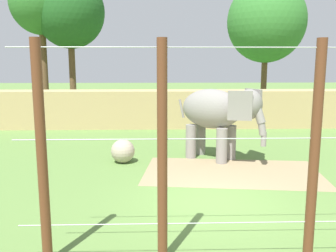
{
  "coord_description": "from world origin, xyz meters",
  "views": [
    {
      "loc": [
        -1.52,
        -9.13,
        3.65
      ],
      "look_at": [
        -1.11,
        3.91,
        1.4
      ],
      "focal_mm": 39.13,
      "sensor_mm": 36.0,
      "label": 1
    }
  ],
  "objects": [
    {
      "name": "elephant",
      "position": [
        0.78,
        4.43,
        1.82
      ],
      "size": [
        3.25,
        2.87,
        2.74
      ],
      "color": "gray",
      "rests_on": "ground"
    },
    {
      "name": "tree_left_of_centre",
      "position": [
        -7.38,
        16.8,
        7.05
      ],
      "size": [
        4.69,
        4.69,
        9.55
      ],
      "color": "brown",
      "rests_on": "ground"
    },
    {
      "name": "tree_far_left",
      "position": [
        6.7,
        18.85,
        6.7
      ],
      "size": [
        5.81,
        5.81,
        9.77
      ],
      "color": "brown",
      "rests_on": "ground"
    },
    {
      "name": "dirt_patch",
      "position": [
        1.02,
        2.73,
        0.0
      ],
      "size": [
        6.24,
        4.07,
        0.01
      ],
      "primitive_type": "cube",
      "rotation": [
        0.0,
        0.0,
        -0.12
      ],
      "color": "#937F5B",
      "rests_on": "ground"
    },
    {
      "name": "cable_fence",
      "position": [
        -0.03,
        -2.81,
        2.04
      ],
      "size": [
        8.1,
        0.18,
        4.08
      ],
      "color": "brown",
      "rests_on": "ground"
    },
    {
      "name": "embankment_wall",
      "position": [
        0.0,
        11.77,
        1.06
      ],
      "size": [
        36.0,
        1.8,
        2.11
      ],
      "primitive_type": "cube",
      "color": "tan",
      "rests_on": "ground"
    },
    {
      "name": "ground_plane",
      "position": [
        0.0,
        0.0,
        0.0
      ],
      "size": [
        120.0,
        120.0,
        0.0
      ],
      "primitive_type": "plane",
      "color": "#5B7F3D"
    },
    {
      "name": "enrichment_ball",
      "position": [
        -2.78,
        4.08,
        0.44
      ],
      "size": [
        0.88,
        0.88,
        0.88
      ],
      "primitive_type": "sphere",
      "color": "tan",
      "rests_on": "ground"
    },
    {
      "name": "tree_behind_wall",
      "position": [
        -9.25,
        16.64,
        7.6
      ],
      "size": [
        4.11,
        4.11,
        9.83
      ],
      "color": "brown",
      "rests_on": "ground"
    }
  ]
}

